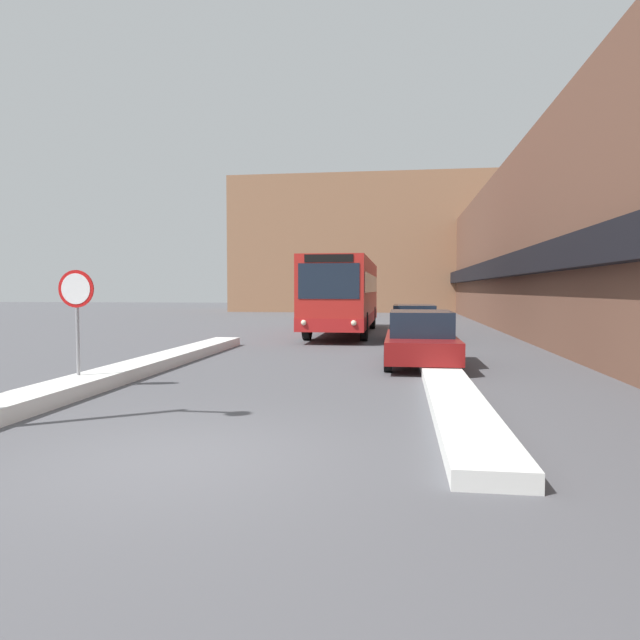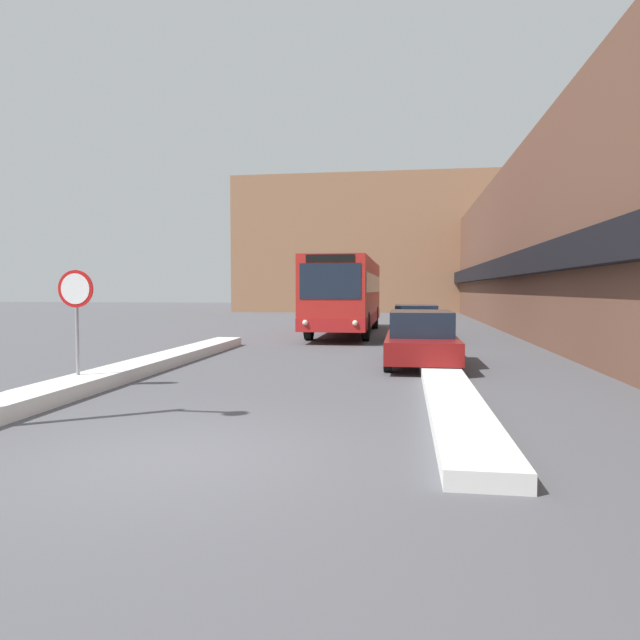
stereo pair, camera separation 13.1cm
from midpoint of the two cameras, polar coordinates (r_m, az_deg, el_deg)
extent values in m
plane|color=#515156|center=(7.25, -14.07, -13.26)|extent=(160.00, 160.00, 0.00)
cube|color=brown|center=(31.36, 22.05, 6.53)|extent=(5.00, 60.00, 8.11)
cube|color=black|center=(30.78, 17.02, 4.82)|extent=(0.50, 60.00, 0.90)
cube|color=#996B4C|center=(54.77, 5.65, 7.40)|extent=(26.00, 8.00, 12.40)
cube|color=silver|center=(14.43, -17.54, -4.60)|extent=(0.90, 14.61, 0.28)
cube|color=silver|center=(12.04, 12.75, -6.17)|extent=(0.90, 12.26, 0.23)
cube|color=red|center=(26.22, 2.79, 2.79)|extent=(2.52, 11.57, 2.84)
cube|color=red|center=(26.25, 2.79, 0.23)|extent=(2.54, 11.59, 0.50)
cube|color=#192333|center=(26.22, 2.80, 3.66)|extent=(2.55, 10.65, 0.78)
cube|color=#192333|center=(20.46, 1.20, 3.92)|extent=(2.22, 0.03, 1.28)
cube|color=black|center=(20.49, 1.20, 6.20)|extent=(1.77, 0.03, 0.28)
sphere|color=#F2EAC6|center=(20.62, -1.32, -0.26)|extent=(0.20, 0.20, 0.20)
sphere|color=#F2EAC6|center=(20.39, 3.72, -0.30)|extent=(0.20, 0.20, 0.20)
cylinder|color=black|center=(22.86, -0.95, -0.60)|extent=(0.28, 1.15, 1.15)
cylinder|color=black|center=(22.60, 4.77, -0.65)|extent=(0.28, 1.15, 1.15)
cylinder|color=black|center=(29.95, 1.29, 0.26)|extent=(0.28, 1.15, 1.15)
cylinder|color=black|center=(29.75, 5.66, 0.23)|extent=(0.28, 1.15, 1.15)
cube|color=maroon|center=(15.56, 10.29, -2.55)|extent=(1.84, 4.61, 0.55)
cube|color=#192333|center=(15.63, 10.30, -0.31)|extent=(1.62, 2.54, 0.65)
cylinder|color=black|center=(14.22, 13.86, -3.98)|extent=(0.20, 0.62, 0.62)
cylinder|color=black|center=(14.16, 7.07, -3.94)|extent=(0.20, 0.62, 0.62)
cylinder|color=black|center=(17.05, 12.95, -2.81)|extent=(0.20, 0.62, 0.62)
cylinder|color=black|center=(17.00, 7.30, -2.78)|extent=(0.20, 0.62, 0.62)
cube|color=black|center=(22.68, 9.71, -0.82)|extent=(1.82, 4.74, 0.55)
cube|color=#192333|center=(22.76, 9.72, 0.69)|extent=(1.60, 2.61, 0.64)
cylinder|color=black|center=(21.26, 12.03, -1.67)|extent=(0.20, 0.60, 0.60)
cylinder|color=black|center=(21.22, 7.56, -1.64)|extent=(0.20, 0.60, 0.60)
cylinder|color=black|center=(24.19, 11.59, -1.10)|extent=(0.20, 0.60, 0.60)
cylinder|color=black|center=(24.16, 7.67, -1.08)|extent=(0.20, 0.60, 0.60)
cylinder|color=gray|center=(12.60, -22.85, -0.89)|extent=(0.07, 0.07, 2.42)
cylinder|color=red|center=(12.56, -22.97, 2.89)|extent=(0.76, 0.03, 0.76)
cylinder|color=white|center=(12.55, -23.01, 2.89)|extent=(0.62, 0.02, 0.62)
camera|label=1|loc=(0.07, -89.74, 0.01)|focal=32.00mm
camera|label=2|loc=(0.07, 90.26, -0.01)|focal=32.00mm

